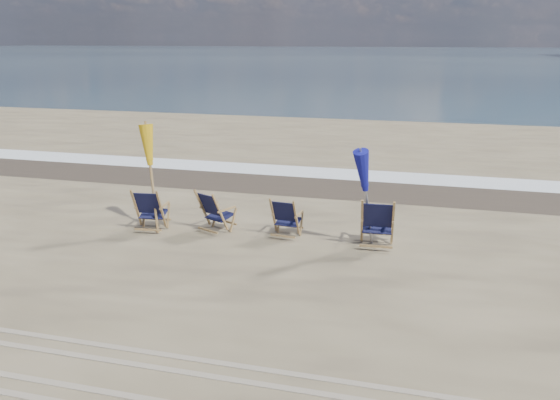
% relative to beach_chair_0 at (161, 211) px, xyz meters
% --- Properties ---
extents(ocean, '(400.00, 400.00, 0.00)m').
position_rel_beach_chair_0_xyz_m(ocean, '(2.57, 125.90, -0.50)').
color(ocean, '#324654').
rests_on(ocean, ground).
extents(surf_foam, '(200.00, 1.40, 0.01)m').
position_rel_beach_chair_0_xyz_m(surf_foam, '(2.57, 6.20, -0.49)').
color(surf_foam, silver).
rests_on(surf_foam, ground).
extents(wet_sand_strip, '(200.00, 2.60, 0.00)m').
position_rel_beach_chair_0_xyz_m(wet_sand_strip, '(2.57, 4.70, -0.50)').
color(wet_sand_strip, '#42362A').
rests_on(wet_sand_strip, ground).
extents(tire_tracks, '(80.00, 1.30, 0.01)m').
position_rel_beach_chair_0_xyz_m(tire_tracks, '(2.57, -4.90, -0.49)').
color(tire_tracks, gray).
rests_on(tire_tracks, ground).
extents(beach_chair_0, '(0.71, 0.78, 0.99)m').
position_rel_beach_chair_0_xyz_m(beach_chair_0, '(0.00, 0.00, 0.00)').
color(beach_chair_0, black).
rests_on(beach_chair_0, ground).
extents(beach_chair_1, '(0.85, 0.89, 0.96)m').
position_rel_beach_chair_0_xyz_m(beach_chair_1, '(1.27, 0.14, -0.02)').
color(beach_chair_1, black).
rests_on(beach_chair_1, ground).
extents(beach_chair_2, '(0.64, 0.70, 0.90)m').
position_rel_beach_chair_0_xyz_m(beach_chair_2, '(2.87, 0.30, -0.05)').
color(beach_chair_2, black).
rests_on(beach_chair_2, ground).
extents(beach_chair_3, '(0.72, 0.80, 1.07)m').
position_rel_beach_chair_0_xyz_m(beach_chair_3, '(4.81, 0.21, 0.04)').
color(beach_chair_3, black).
rests_on(beach_chair_3, ground).
extents(umbrella_yellow, '(0.30, 0.30, 2.29)m').
position_rel_beach_chair_0_xyz_m(umbrella_yellow, '(-0.21, 0.07, 1.26)').
color(umbrella_yellow, olive).
rests_on(umbrella_yellow, ground).
extents(umbrella_blue, '(0.30, 0.30, 2.12)m').
position_rel_beach_chair_0_xyz_m(umbrella_blue, '(4.30, 0.21, 1.10)').
color(umbrella_blue, '#A5A5AD').
rests_on(umbrella_blue, ground).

